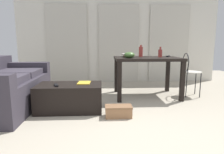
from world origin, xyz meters
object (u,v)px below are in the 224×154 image
Objects in this scene: craft_table at (147,63)px; book_stack at (128,55)px; coffee_table at (70,97)px; wire_chair at (189,69)px; bottle_near at (141,51)px; tv_remote_primary at (56,85)px; bowl at (129,55)px; couch at (4,88)px; bottle_far at (160,53)px; magazine at (84,83)px; tv_remote_on_table at (168,56)px; shoebox at (118,111)px.

craft_table is 4.22× the size of book_stack.
coffee_table is 1.16× the size of wire_chair.
tv_remote_primary is (-1.42, -1.03, -0.44)m from bottle_near.
craft_table is at bearing 29.10° from bowl.
couch is 2.13× the size of wire_chair.
bottle_far is 1.60m from magazine.
magazine is (-1.38, -0.69, -0.42)m from bottle_far.
book_stack is at bearing 88.54° from bowl.
bowl is at bearing -171.09° from wire_chair.
tv_remote_on_table is 0.70× the size of magazine.
coffee_table is at bearing -154.11° from bottle_far.
couch is at bearing -166.19° from bottle_far.
craft_table is (1.33, 0.74, 0.45)m from coffee_table.
wire_chair is 3.17× the size of magazine.
wire_chair is at bearing 18.70° from coffee_table.
magazine is (-1.12, -0.66, -0.24)m from craft_table.
tv_remote_primary is 0.97m from shoebox.
bottle_near is 1.46× the size of tv_remote_primary.
wire_chair is (2.14, 0.73, 0.33)m from coffee_table.
craft_table is at bearing 178.91° from wire_chair.
coffee_table is 0.80× the size of craft_table.
tv_remote_on_table is (-0.38, 0.11, 0.24)m from wire_chair.
tv_remote_on_table reaches higher than shoebox.
magazine is at bearing -161.52° from wire_chair.
coffee_table is 0.29m from tv_remote_primary.
bowl is (-0.62, -0.23, -0.02)m from bottle_far.
wire_chair reaches higher than book_stack.
wire_chair reaches higher than tv_remote_primary.
bowl reaches higher than couch.
wire_chair is 2.91× the size of book_stack.
tv_remote_on_table is at bearing 20.36° from bowl.
bottle_far is 0.20m from tv_remote_on_table.
coffee_table is 3.67× the size of magazine.
bowl is 0.68× the size of book_stack.
craft_table reaches higher than tv_remote_primary.
bottle_near reaches higher than tv_remote_on_table.
shoebox is (-0.88, -1.10, -0.74)m from bottle_far.
wire_chair is at bearing -4.74° from bottle_far.
bottle_near reaches higher than coffee_table.
coffee_table is 0.79m from shoebox.
bottle_near reaches higher than wire_chair.
couch is 1.47× the size of craft_table.
bottle_far is 1.60m from shoebox.
coffee_table is 6.10× the size of tv_remote_primary.
bottle_far is at bearing 7.26° from tv_remote_primary.
tv_remote_on_table is 1.72m from shoebox.
tv_remote_on_table is (0.79, -0.00, -0.02)m from book_stack.
bottle_far is 0.66m from bowl.
book_stack reaches higher than tv_remote_primary.
bowl reaches higher than tv_remote_on_table.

